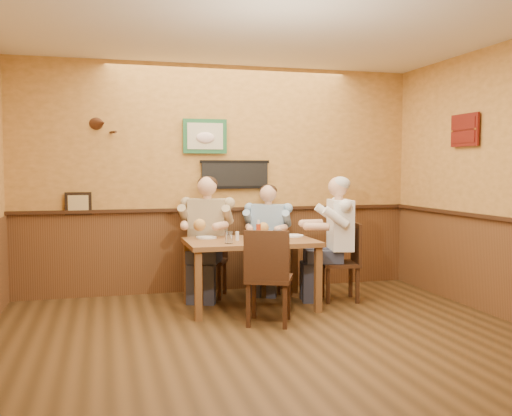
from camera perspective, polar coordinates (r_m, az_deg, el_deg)
The scene contains 17 objects.
room at distance 4.90m, azimuth 3.42°, elevation 5.84°, with size 5.02×5.03×2.81m.
dining_table at distance 6.23m, azimuth -0.56°, elevation -4.04°, with size 1.40×0.90×0.75m.
chair_back_left at distance 6.81m, azimuth -4.83°, elevation -5.12°, with size 0.42×0.42×0.90m, color #3A2112, non-canonical shape.
chair_back_right at distance 7.11m, azimuth 1.25°, elevation -5.00°, with size 0.39×0.39×0.83m, color #3A2112, non-canonical shape.
chair_right_end at distance 6.68m, azimuth 8.38°, elevation -5.34°, with size 0.42×0.42×0.90m, color #3A2112, non-canonical shape.
chair_near_side at distance 5.63m, azimuth 1.30°, elevation -6.83°, with size 0.44×0.44×0.94m, color #3A2112, non-canonical shape.
diner_tan_shirt at distance 6.78m, azimuth -4.84°, elevation -3.51°, with size 0.59×0.59×1.29m, color tan, non-canonical shape.
diner_blue_polo at distance 7.08m, azimuth 1.25°, elevation -3.57°, with size 0.55×0.55×1.19m, color #86A7C9, non-canonical shape.
diner_white_elder at distance 6.65m, azimuth 8.40°, elevation -3.70°, with size 0.59×0.59×1.29m, color white, non-canonical shape.
water_glass_left at distance 5.91m, azimuth -2.73°, elevation -2.96°, with size 0.08×0.08×0.13m, color silver.
water_glass_mid at distance 5.90m, azimuth 0.35°, elevation -3.05°, with size 0.07×0.07×0.11m, color white.
cola_tumbler at distance 6.07m, azimuth 2.12°, elevation -2.79°, with size 0.09×0.09×0.12m, color black.
hot_sauce_bottle at distance 6.15m, azimuth 0.25°, elevation -2.33°, with size 0.05×0.05×0.20m, color #B03212.
salt_shaker at distance 6.14m, azimuth -1.89°, elevation -2.83°, with size 0.04×0.04×0.10m, color silver.
pepper_shaker at distance 6.23m, azimuth -1.12°, elevation -2.79°, with size 0.03×0.03×0.08m, color black.
plate_far_left at distance 6.39m, azimuth -4.99°, elevation -2.95°, with size 0.23×0.23×0.02m, color silver.
plate_far_right at distance 6.54m, azimuth 3.62°, elevation -2.77°, with size 0.26×0.26×0.02m, color white.
Camera 1 is at (-1.42, -4.47, 1.53)m, focal length 40.00 mm.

